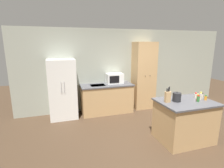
{
  "coord_description": "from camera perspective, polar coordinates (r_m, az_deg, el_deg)",
  "views": [
    {
      "loc": [
        -2.29,
        -3.08,
        2.14
      ],
      "look_at": [
        -0.87,
        1.4,
        1.05
      ],
      "focal_mm": 28.0,
      "sensor_mm": 36.0,
      "label": 1
    }
  ],
  "objects": [
    {
      "name": "ground_plane",
      "position": [
        4.39,
        17.29,
        -16.72
      ],
      "size": [
        14.0,
        14.0,
        0.0
      ],
      "primitive_type": "plane",
      "color": "#423021"
    },
    {
      "name": "wall_back",
      "position": [
        5.94,
        5.31,
        4.85
      ],
      "size": [
        7.2,
        0.06,
        2.6
      ],
      "color": "#9EA393",
      "rests_on": "ground_plane"
    },
    {
      "name": "refrigerator",
      "position": [
        5.23,
        -15.83,
        -1.64
      ],
      "size": [
        0.77,
        0.65,
        1.72
      ],
      "color": "white",
      "rests_on": "ground_plane"
    },
    {
      "name": "back_counter",
      "position": [
        5.53,
        -1.71,
        -4.71
      ],
      "size": [
        1.62,
        0.67,
        0.91
      ],
      "color": "tan",
      "rests_on": "ground_plane"
    },
    {
      "name": "pantry_cabinet",
      "position": [
        5.9,
        10.31,
        2.67
      ],
      "size": [
        0.7,
        0.53,
        2.2
      ],
      "color": "tan",
      "rests_on": "ground_plane"
    },
    {
      "name": "kitchen_island",
      "position": [
        4.29,
        22.53,
        -11.01
      ],
      "size": [
        1.2,
        0.89,
        0.92
      ],
      "color": "tan",
      "rests_on": "ground_plane"
    },
    {
      "name": "microwave",
      "position": [
        5.56,
        0.81,
        1.88
      ],
      "size": [
        0.52,
        0.37,
        0.32
      ],
      "color": "white",
      "rests_on": "back_counter"
    },
    {
      "name": "knife_block",
      "position": [
        3.89,
        17.72,
        -3.97
      ],
      "size": [
        0.12,
        0.07,
        0.34
      ],
      "color": "tan",
      "rests_on": "kitchen_island"
    },
    {
      "name": "spice_bottle_tall_dark",
      "position": [
        4.27,
        26.22,
        -3.96
      ],
      "size": [
        0.05,
        0.05,
        0.15
      ],
      "color": "orange",
      "rests_on": "kitchen_island"
    },
    {
      "name": "spice_bottle_short_red",
      "position": [
        4.4,
        26.98,
        -3.47
      ],
      "size": [
        0.06,
        0.06,
        0.17
      ],
      "color": "beige",
      "rests_on": "kitchen_island"
    },
    {
      "name": "spice_bottle_amber_oil",
      "position": [
        4.45,
        25.62,
        -3.38
      ],
      "size": [
        0.06,
        0.06,
        0.13
      ],
      "color": "beige",
      "rests_on": "kitchen_island"
    },
    {
      "name": "spice_bottle_green_herb",
      "position": [
        4.51,
        27.39,
        -3.42
      ],
      "size": [
        0.04,
        0.04,
        0.12
      ],
      "color": "beige",
      "rests_on": "kitchen_island"
    },
    {
      "name": "spice_bottle_pale_salt",
      "position": [
        4.39,
        28.25,
        -4.0
      ],
      "size": [
        0.06,
        0.06,
        0.11
      ],
      "color": "orange",
      "rests_on": "kitchen_island"
    },
    {
      "name": "spice_bottle_orange_cap",
      "position": [
        4.19,
        26.35,
        -4.29
      ],
      "size": [
        0.06,
        0.06,
        0.15
      ],
      "color": "#337033",
      "rests_on": "kitchen_island"
    },
    {
      "name": "kettle",
      "position": [
        4.02,
        20.39,
        -4.02
      ],
      "size": [
        0.18,
        0.18,
        0.22
      ],
      "color": "#232326",
      "rests_on": "kitchen_island"
    }
  ]
}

